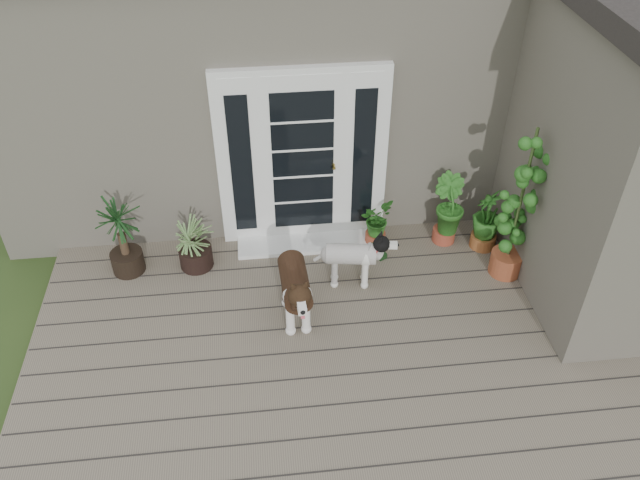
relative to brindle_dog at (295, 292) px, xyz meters
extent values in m
cube|color=#6B5B4C|center=(0.41, -0.81, -0.43)|extent=(6.20, 4.60, 0.12)
cube|color=#665E54|center=(0.41, 3.44, 1.06)|extent=(7.40, 4.00, 3.10)
cube|color=#665E54|center=(3.31, 0.29, 1.06)|extent=(1.60, 2.40, 3.10)
cube|color=white|center=(0.21, 1.39, 0.70)|extent=(1.90, 0.14, 2.15)
cube|color=white|center=(0.21, 1.19, -0.35)|extent=(1.60, 0.40, 0.05)
imported|color=#1C5418|center=(1.04, 1.12, -0.13)|extent=(0.51, 0.51, 0.48)
imported|color=#245618|center=(1.86, 1.10, -0.04)|extent=(0.60, 0.60, 0.66)
imported|color=#1E5418|center=(2.29, 0.94, -0.06)|extent=(0.53, 0.53, 0.63)
camera|label=1|loc=(-0.28, -4.72, 4.48)|focal=36.16mm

